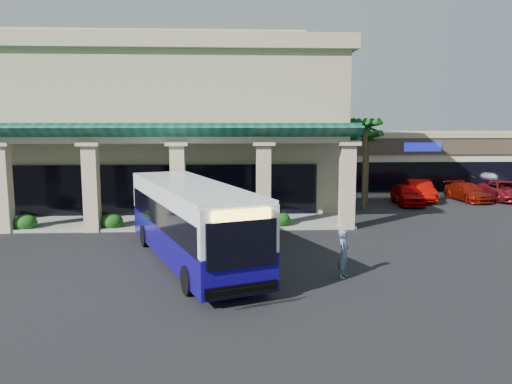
{
  "coord_description": "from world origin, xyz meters",
  "views": [
    {
      "loc": [
        -0.28,
        -21.0,
        5.63
      ],
      "look_at": [
        1.04,
        3.97,
        2.2
      ],
      "focal_mm": 35.0,
      "sensor_mm": 36.0,
      "label": 1
    }
  ],
  "objects": [
    {
      "name": "palm_1",
      "position": [
        9.5,
        14.0,
        2.9
      ],
      "size": [
        2.4,
        2.4,
        5.8
      ],
      "primitive_type": null,
      "color": "#103D13",
      "rests_on": "ground"
    },
    {
      "name": "car_gray",
      "position": [
        20.0,
        14.51,
        0.71
      ],
      "size": [
        2.8,
        5.3,
        1.42
      ],
      "primitive_type": "imported",
      "rotation": [
        0.0,
        0.0,
        -0.09
      ],
      "color": "maroon",
      "rests_on": "ground"
    },
    {
      "name": "strip_mall",
      "position": [
        18.0,
        24.0,
        2.45
      ],
      "size": [
        22.5,
        12.5,
        4.9
      ],
      "primitive_type": null,
      "color": "beige",
      "rests_on": "ground"
    },
    {
      "name": "car_silver",
      "position": [
        12.12,
        12.85,
        0.73
      ],
      "size": [
        2.14,
        4.41,
        1.45
      ],
      "primitive_type": "imported",
      "rotation": [
        0.0,
        0.0,
        -0.1
      ],
      "color": "#AC0000",
      "rests_on": "ground"
    },
    {
      "name": "transit_bus",
      "position": [
        -1.88,
        -1.0,
        1.62
      ],
      "size": [
        6.61,
        11.81,
        3.24
      ],
      "primitive_type": null,
      "rotation": [
        0.0,
        0.0,
        0.36
      ],
      "color": "#0F0572",
      "rests_on": "ground"
    },
    {
      "name": "pedestrian",
      "position": [
        3.88,
        -3.37,
        0.91
      ],
      "size": [
        0.67,
        0.78,
        1.81
      ],
      "primitive_type": "imported",
      "rotation": [
        0.0,
        0.0,
        1.13
      ],
      "color": "slate",
      "rests_on": "ground"
    },
    {
      "name": "main_building",
      "position": [
        -8.0,
        16.0,
        5.67
      ],
      "size": [
        30.8,
        14.8,
        11.35
      ],
      "primitive_type": null,
      "color": "tan",
      "rests_on": "ground"
    },
    {
      "name": "palm_0",
      "position": [
        8.5,
        11.0,
        3.3
      ],
      "size": [
        2.4,
        2.4,
        6.6
      ],
      "primitive_type": null,
      "color": "#103D13",
      "rests_on": "ground"
    },
    {
      "name": "car_white",
      "position": [
        13.63,
        14.64,
        0.77
      ],
      "size": [
        2.28,
        4.85,
        1.54
      ],
      "primitive_type": "imported",
      "rotation": [
        0.0,
        0.0,
        -0.15
      ],
      "color": "#A40702",
      "rests_on": "ground"
    },
    {
      "name": "ground",
      "position": [
        0.0,
        0.0,
        0.0
      ],
      "size": [
        110.0,
        110.0,
        0.0
      ],
      "primitive_type": "plane",
      "color": "black"
    },
    {
      "name": "car_red",
      "position": [
        17.16,
        14.39,
        0.66
      ],
      "size": [
        2.19,
        4.65,
        1.31
      ],
      "primitive_type": "imported",
      "rotation": [
        0.0,
        0.0,
        0.08
      ],
      "color": "maroon",
      "rests_on": "ground"
    },
    {
      "name": "arcade",
      "position": [
        -8.0,
        6.8,
        2.85
      ],
      "size": [
        30.0,
        6.2,
        5.7
      ],
      "primitive_type": null,
      "color": "#0C4C39",
      "rests_on": "ground"
    },
    {
      "name": "broadleaf_tree",
      "position": [
        7.5,
        19.0,
        2.41
      ],
      "size": [
        2.6,
        2.6,
        4.81
      ],
      "primitive_type": null,
      "color": "#13440F",
      "rests_on": "ground"
    }
  ]
}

